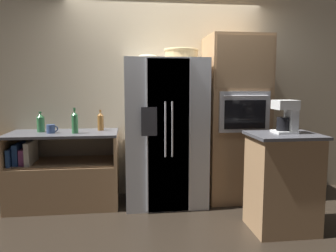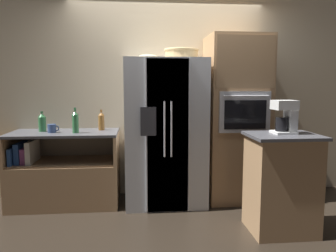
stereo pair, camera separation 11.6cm
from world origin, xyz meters
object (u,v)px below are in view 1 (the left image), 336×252
object	(u,v)px
refrigerator	(165,132)
bottle_short	(75,122)
mug	(51,129)
bottle_tall	(101,121)
wall_oven	(235,119)
fruit_bowl	(148,57)
coffee_maker	(287,115)
wicker_basket	(181,54)
bottle_wide	(41,123)

from	to	relation	value
refrigerator	bottle_short	size ratio (longest dim) A/B	5.90
refrigerator	mug	xyz separation A→B (m)	(-1.34, 0.00, 0.06)
refrigerator	bottle_tall	world-z (taller)	refrigerator
wall_oven	mug	bearing A→B (deg)	-178.79
bottle_tall	fruit_bowl	bearing A→B (deg)	-9.29
fruit_bowl	coffee_maker	size ratio (longest dim) A/B	0.73
refrigerator	coffee_maker	xyz separation A→B (m)	(1.11, -0.89, 0.28)
wicker_basket	bottle_wide	world-z (taller)	wicker_basket
bottle_tall	wicker_basket	bearing A→B (deg)	-13.00
wicker_basket	bottle_tall	xyz separation A→B (m)	(-0.97, 0.22, -0.81)
refrigerator	bottle_short	xyz separation A→B (m)	(-1.06, -0.05, 0.14)
wall_oven	mug	size ratio (longest dim) A/B	15.31
refrigerator	coffee_maker	distance (m)	1.45
wicker_basket	coffee_maker	bearing A→B (deg)	-42.17
wicker_basket	wall_oven	bearing A→B (deg)	8.63
bottle_short	coffee_maker	distance (m)	2.33
fruit_bowl	bottle_wide	xyz separation A→B (m)	(-1.28, 0.04, -0.78)
bottle_wide	coffee_maker	bearing A→B (deg)	-21.18
bottle_wide	coffee_maker	distance (m)	2.79
wicker_basket	bottle_wide	bearing A→B (deg)	174.13
refrigerator	fruit_bowl	xyz separation A→B (m)	(-0.20, 0.07, 0.91)
wicker_basket	bottle_short	xyz separation A→B (m)	(-1.25, 0.01, -0.80)
bottle_tall	mug	size ratio (longest dim) A/B	1.92
wall_oven	coffee_maker	distance (m)	0.97
wicker_basket	bottle_tall	size ratio (longest dim) A/B	1.57
wall_oven	coffee_maker	xyz separation A→B (m)	(0.21, -0.94, 0.13)
wicker_basket	bottle_tall	world-z (taller)	wicker_basket
refrigerator	mug	distance (m)	1.34
coffee_maker	bottle_short	bearing A→B (deg)	158.80
fruit_bowl	bottle_tall	distance (m)	0.98
refrigerator	mug	bearing A→B (deg)	179.89
wall_oven	wicker_basket	distance (m)	1.07
bottle_short	bottle_tall	bearing A→B (deg)	37.93
bottle_wide	bottle_short	bearing A→B (deg)	-21.08
wicker_basket	mug	xyz separation A→B (m)	(-1.53, 0.06, -0.88)
fruit_bowl	mug	xyz separation A→B (m)	(-1.14, -0.07, -0.85)
wall_oven	bottle_tall	bearing A→B (deg)	176.02
mug	refrigerator	bearing A→B (deg)	-0.11
wicker_basket	bottle_short	world-z (taller)	wicker_basket
wall_oven	bottle_wide	bearing A→B (deg)	178.45
bottle_short	coffee_maker	bearing A→B (deg)	-21.20
bottle_short	refrigerator	bearing A→B (deg)	2.63
bottle_tall	bottle_wide	bearing A→B (deg)	-175.71
wall_oven	wicker_basket	world-z (taller)	wall_oven
bottle_tall	bottle_short	world-z (taller)	bottle_short
wall_oven	coffee_maker	world-z (taller)	wall_oven
refrigerator	wall_oven	xyz separation A→B (m)	(0.90, 0.05, 0.15)
wicker_basket	refrigerator	bearing A→B (deg)	163.26
wicker_basket	bottle_tall	distance (m)	1.29
wicker_basket	bottle_wide	distance (m)	1.87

